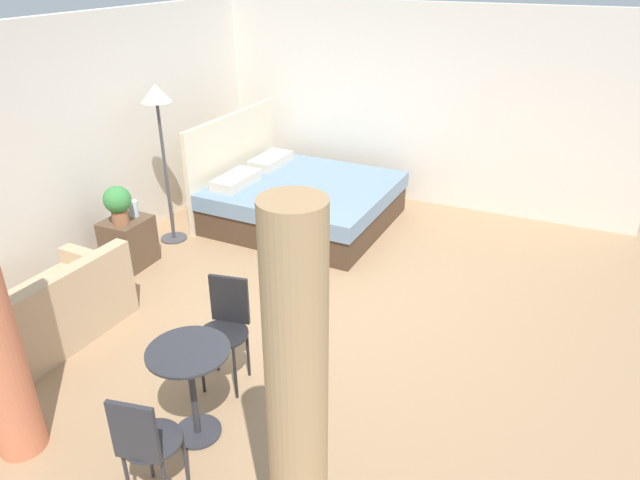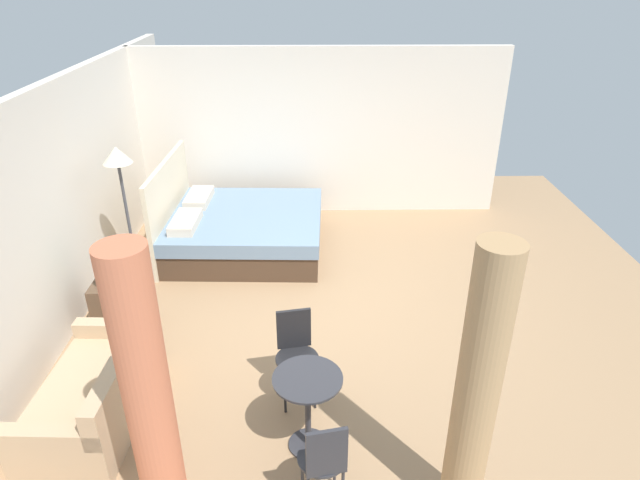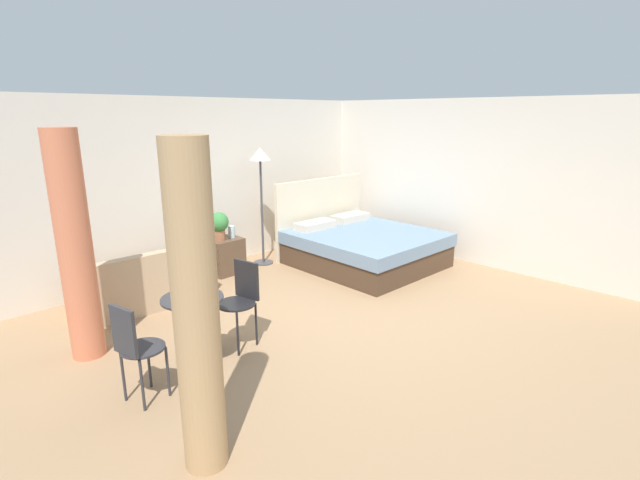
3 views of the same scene
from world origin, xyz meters
TOP-DOWN VIEW (x-y plane):
  - ground_plane at (0.00, 0.00)m, footprint 8.81×8.65m
  - wall_back at (0.00, 2.82)m, footprint 8.81×0.12m
  - wall_right at (2.90, 0.00)m, footprint 0.12×5.65m
  - bed at (1.55, 1.13)m, footprint 2.01×2.18m
  - couch at (-1.68, 2.03)m, footprint 1.54×0.87m
  - nightstand at (-0.25, 2.32)m, footprint 0.48×0.42m
  - potted_plant at (-0.35, 2.28)m, footprint 0.29×0.29m
  - vase at (-0.13, 2.29)m, footprint 0.10×0.10m
  - floor_lamp at (0.45, 2.28)m, footprint 0.32×0.32m
  - balcony_table at (-2.05, 0.17)m, footprint 0.56×0.56m
  - cafe_chair_near_window at (-1.43, 0.28)m, footprint 0.45×0.45m
  - cafe_chair_near_couch at (-2.66, 0.05)m, footprint 0.42×0.42m
  - curtain_left at (-2.65, -0.95)m, footprint 0.29×0.29m

SIDE VIEW (x-z plane):
  - ground_plane at x=0.00m, z-range -0.02..0.00m
  - couch at x=-1.68m, z-range -0.11..0.62m
  - nightstand at x=-0.25m, z-range 0.00..0.54m
  - bed at x=1.55m, z-range -0.34..0.94m
  - balcony_table at x=-2.05m, z-range 0.14..0.87m
  - cafe_chair_near_couch at x=-2.66m, z-range 0.10..0.98m
  - cafe_chair_near_window at x=-1.43m, z-range 0.10..0.99m
  - vase at x=-0.13m, z-range 0.54..0.72m
  - potted_plant at x=-0.35m, z-range 0.57..0.99m
  - curtain_left at x=-2.65m, z-range 0.00..2.23m
  - wall_back at x=0.00m, z-range 0.00..2.58m
  - wall_right at x=2.90m, z-range 0.00..2.58m
  - floor_lamp at x=0.45m, z-range 0.61..2.45m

